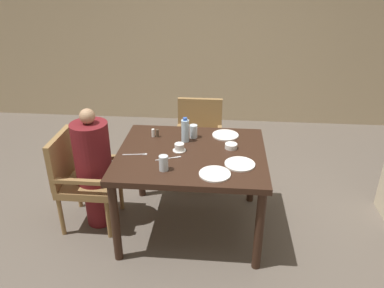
{
  "coord_description": "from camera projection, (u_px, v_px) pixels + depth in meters",
  "views": [
    {
      "loc": [
        0.25,
        -2.8,
        2.24
      ],
      "look_at": [
        0.0,
        0.05,
        0.83
      ],
      "focal_mm": 35.0,
      "sensor_mm": 36.0,
      "label": 1
    }
  ],
  "objects": [
    {
      "name": "plate_main_right",
      "position": [
        240.0,
        164.0,
        2.96
      ],
      "size": [
        0.24,
        0.24,
        0.01
      ],
      "color": "white",
      "rests_on": "dining_table"
    },
    {
      "name": "diner_in_left_chair",
      "position": [
        94.0,
        167.0,
        3.32
      ],
      "size": [
        0.32,
        0.32,
        1.14
      ],
      "color": "maroon",
      "rests_on": "ground_plane"
    },
    {
      "name": "chair_far_side",
      "position": [
        199.0,
        137.0,
        4.1
      ],
      "size": [
        0.49,
        0.49,
        0.89
      ],
      "color": "olive",
      "rests_on": "ground_plane"
    },
    {
      "name": "glass_tall_mid",
      "position": [
        193.0,
        131.0,
        3.4
      ],
      "size": [
        0.07,
        0.07,
        0.12
      ],
      "color": "silver",
      "rests_on": "dining_table"
    },
    {
      "name": "pepper_shaker",
      "position": [
        157.0,
        133.0,
        3.42
      ],
      "size": [
        0.03,
        0.03,
        0.07
      ],
      "color": "#4C3D2D",
      "rests_on": "dining_table"
    },
    {
      "name": "plate_main_left",
      "position": [
        225.0,
        135.0,
        3.45
      ],
      "size": [
        0.24,
        0.24,
        0.01
      ],
      "color": "white",
      "rests_on": "dining_table"
    },
    {
      "name": "salt_shaker",
      "position": [
        153.0,
        133.0,
        3.42
      ],
      "size": [
        0.03,
        0.03,
        0.08
      ],
      "color": "white",
      "rests_on": "dining_table"
    },
    {
      "name": "bowl_small",
      "position": [
        231.0,
        146.0,
        3.22
      ],
      "size": [
        0.11,
        0.11,
        0.04
      ],
      "color": "white",
      "rests_on": "dining_table"
    },
    {
      "name": "teacup_with_saucer",
      "position": [
        179.0,
        148.0,
        3.17
      ],
      "size": [
        0.11,
        0.11,
        0.07
      ],
      "color": "white",
      "rests_on": "dining_table"
    },
    {
      "name": "glass_tall_near",
      "position": [
        164.0,
        163.0,
        2.87
      ],
      "size": [
        0.07,
        0.07,
        0.12
      ],
      "color": "silver",
      "rests_on": "dining_table"
    },
    {
      "name": "ground_plane",
      "position": [
        192.0,
        226.0,
        3.51
      ],
      "size": [
        16.0,
        16.0,
        0.0
      ],
      "primitive_type": "plane",
      "color": "#60564C"
    },
    {
      "name": "wall_back",
      "position": [
        208.0,
        26.0,
        5.26
      ],
      "size": [
        8.0,
        0.06,
        2.8
      ],
      "color": "tan",
      "rests_on": "ground_plane"
    },
    {
      "name": "knife_beside_plate",
      "position": [
        170.0,
        158.0,
        3.06
      ],
      "size": [
        0.2,
        0.1,
        0.0
      ],
      "color": "silver",
      "rests_on": "dining_table"
    },
    {
      "name": "water_bottle",
      "position": [
        185.0,
        130.0,
        3.31
      ],
      "size": [
        0.07,
        0.07,
        0.23
      ],
      "color": "silver",
      "rests_on": "dining_table"
    },
    {
      "name": "plate_dessert_center",
      "position": [
        215.0,
        174.0,
        2.83
      ],
      "size": [
        0.24,
        0.24,
        0.01
      ],
      "color": "white",
      "rests_on": "dining_table"
    },
    {
      "name": "dining_table",
      "position": [
        191.0,
        162.0,
        3.2
      ],
      "size": [
        1.25,
        1.06,
        0.78
      ],
      "color": "#331E14",
      "rests_on": "ground_plane"
    },
    {
      "name": "chair_left_side",
      "position": [
        80.0,
        176.0,
        3.37
      ],
      "size": [
        0.49,
        0.49,
        0.89
      ],
      "color": "olive",
      "rests_on": "ground_plane"
    },
    {
      "name": "fork_beside_plate",
      "position": [
        137.0,
        154.0,
        3.12
      ],
      "size": [
        0.2,
        0.04,
        0.0
      ],
      "color": "silver",
      "rests_on": "dining_table"
    }
  ]
}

